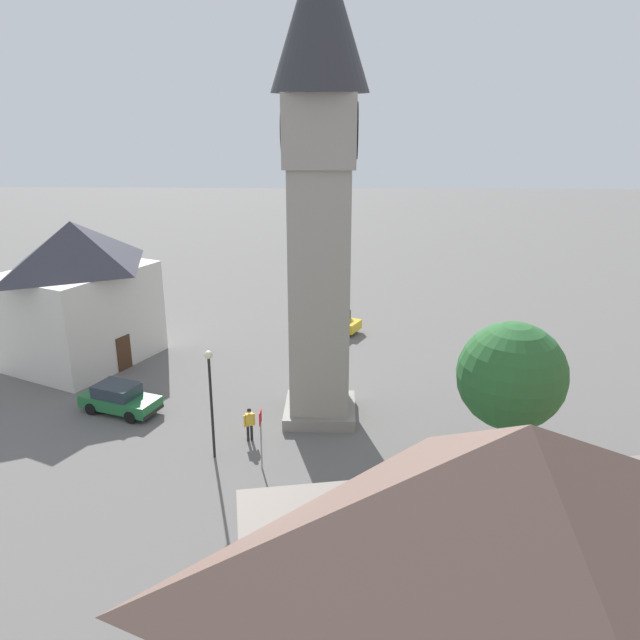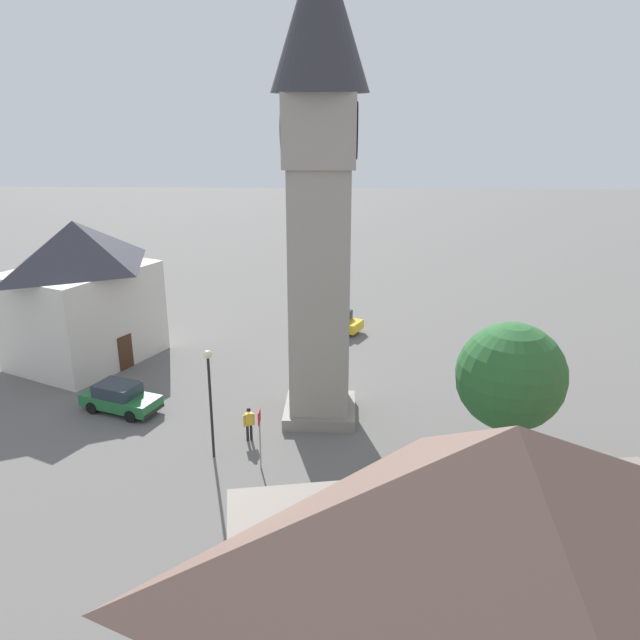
# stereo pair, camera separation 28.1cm
# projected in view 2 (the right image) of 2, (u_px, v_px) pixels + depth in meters

# --- Properties ---
(ground_plane) EXTENTS (200.00, 200.00, 0.00)m
(ground_plane) POSITION_uv_depth(u_px,v_px,m) (320.00, 415.00, 31.72)
(ground_plane) COLOR #605E5B
(clock_tower) EXTENTS (4.32, 4.32, 22.34)m
(clock_tower) POSITION_uv_depth(u_px,v_px,m) (320.00, 153.00, 27.54)
(clock_tower) COLOR gray
(clock_tower) RESTS_ON ground
(car_blue_kerb) EXTENTS (2.71, 4.43, 1.53)m
(car_blue_kerb) POSITION_uv_depth(u_px,v_px,m) (415.00, 506.00, 23.19)
(car_blue_kerb) COLOR #236B38
(car_blue_kerb) RESTS_ON ground
(car_silver_kerb) EXTENTS (2.99, 4.46, 1.53)m
(car_silver_kerb) POSITION_uv_depth(u_px,v_px,m) (120.00, 398.00, 31.97)
(car_silver_kerb) COLOR #236B38
(car_silver_kerb) RESTS_ON ground
(car_red_corner) EXTENTS (3.32, 4.45, 1.53)m
(car_red_corner) POSITION_uv_depth(u_px,v_px,m) (333.00, 321.00, 43.79)
(car_red_corner) COLOR gold
(car_red_corner) RESTS_ON ground
(pedestrian) EXTENTS (0.36, 0.51, 1.69)m
(pedestrian) POSITION_uv_depth(u_px,v_px,m) (249.00, 421.00, 29.02)
(pedestrian) COLOR black
(pedestrian) RESTS_ON ground
(tree) EXTENTS (4.44, 4.44, 6.88)m
(tree) POSITION_uv_depth(u_px,v_px,m) (511.00, 377.00, 24.95)
(tree) COLOR brown
(tree) RESTS_ON ground
(building_shop_left) EXTENTS (10.26, 9.51, 8.76)m
(building_shop_left) POSITION_uv_depth(u_px,v_px,m) (81.00, 291.00, 37.53)
(building_shop_left) COLOR beige
(building_shop_left) RESTS_ON ground
(lamp_post) EXTENTS (0.36, 0.36, 5.15)m
(lamp_post) POSITION_uv_depth(u_px,v_px,m) (210.00, 387.00, 26.85)
(lamp_post) COLOR black
(lamp_post) RESTS_ON ground
(road_sign) EXTENTS (0.60, 0.07, 2.80)m
(road_sign) POSITION_uv_depth(u_px,v_px,m) (260.00, 429.00, 26.43)
(road_sign) COLOR gray
(road_sign) RESTS_ON ground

